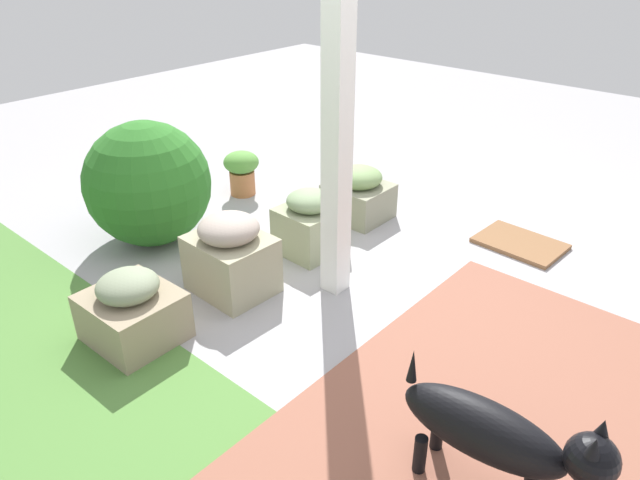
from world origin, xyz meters
name	(u,v)px	position (x,y,z in m)	size (l,w,h in m)	color
ground_plane	(363,298)	(0.00, 0.00, 0.00)	(12.00, 12.00, 0.00)	#9D9B9E
brick_path	(522,437)	(-1.18, 0.41, 0.01)	(1.80, 2.40, 0.02)	#8C5543
porch_pillar	(338,96)	(0.20, 0.02, 1.18)	(0.13, 0.13, 2.37)	white
stone_planter_nearest	(358,194)	(0.71, -0.85, 0.19)	(0.44, 0.40, 0.40)	gray
stone_planter_near	(310,223)	(0.62, -0.22, 0.21)	(0.38, 0.40, 0.44)	gray
stone_planter_mid	(231,256)	(0.65, 0.45, 0.24)	(0.48, 0.41, 0.50)	#9D977A
stone_planter_far	(132,310)	(0.69, 1.11, 0.18)	(0.47, 0.44, 0.40)	gray
round_shrub	(148,184)	(1.56, 0.38, 0.43)	(0.85, 0.85, 0.85)	#296922
terracotta_pot_broad	(242,170)	(1.69, -0.57, 0.21)	(0.29, 0.29, 0.36)	#AD673E
dog	(496,434)	(-1.19, 0.76, 0.32)	(0.79, 0.26, 0.54)	black
doormat	(520,243)	(-0.42, -1.24, 0.01)	(0.56, 0.40, 0.03)	brown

